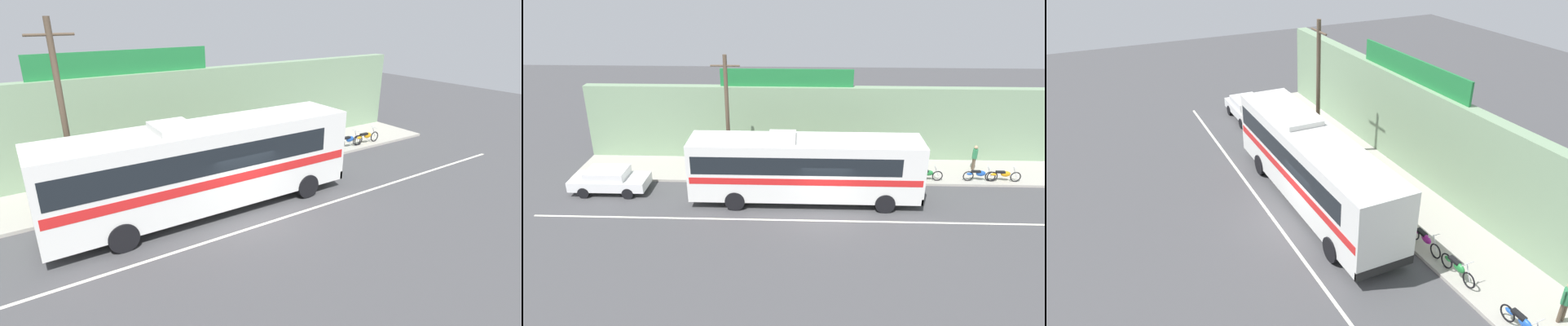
{
  "view_description": "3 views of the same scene",
  "coord_description": "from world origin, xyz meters",
  "views": [
    {
      "loc": [
        -7.2,
        -12.11,
        7.59
      ],
      "look_at": [
        1.68,
        1.69,
        1.39
      ],
      "focal_mm": 27.87,
      "sensor_mm": 36.0,
      "label": 1
    },
    {
      "loc": [
        -1.35,
        -22.02,
        12.43
      ],
      "look_at": [
        -2.19,
        1.63,
        2.1
      ],
      "focal_mm": 33.23,
      "sensor_mm": 36.0,
      "label": 2
    },
    {
      "loc": [
        16.52,
        -7.27,
        12.37
      ],
      "look_at": [
        -2.01,
        1.58,
        1.58
      ],
      "focal_mm": 33.83,
      "sensor_mm": 36.0,
      "label": 3
    }
  ],
  "objects": [
    {
      "name": "motorcycle_green",
      "position": [
        6.09,
        3.84,
        0.57
      ],
      "size": [
        1.82,
        0.56,
        0.94
      ],
      "color": "black",
      "rests_on": "sidewalk_slab"
    },
    {
      "name": "storefront_facade",
      "position": [
        0.0,
        7.35,
        2.4
      ],
      "size": [
        30.0,
        0.7,
        4.8
      ],
      "primitive_type": "cube",
      "color": "gray",
      "rests_on": "ground_plane"
    },
    {
      "name": "sidewalk_slab",
      "position": [
        0.0,
        5.2,
        0.07
      ],
      "size": [
        30.0,
        3.6,
        0.14
      ],
      "primitive_type": "cube",
      "color": "#A8A399",
      "rests_on": "ground_plane"
    },
    {
      "name": "motorcycle_red",
      "position": [
        4.15,
        3.84,
        0.57
      ],
      "size": [
        1.96,
        0.56,
        0.94
      ],
      "color": "black",
      "rests_on": "sidewalk_slab"
    },
    {
      "name": "storefront_billboard",
      "position": [
        -2.23,
        7.35,
        5.35
      ],
      "size": [
        8.25,
        0.12,
        1.1
      ],
      "primitive_type": "cube",
      "color": "#1E7538",
      "rests_on": "storefront_facade"
    },
    {
      "name": "intercity_bus",
      "position": [
        -1.14,
        1.38,
        2.07
      ],
      "size": [
        12.22,
        2.64,
        3.78
      ],
      "color": "silver",
      "rests_on": "ground_plane"
    },
    {
      "name": "utility_pole",
      "position": [
        -5.47,
        3.88,
        3.91
      ],
      "size": [
        1.6,
        0.22,
        7.28
      ],
      "color": "brown",
      "rests_on": "sidewalk_slab"
    },
    {
      "name": "road_center_stripe",
      "position": [
        0.0,
        -0.8,
        0.0
      ],
      "size": [
        30.0,
        0.14,
        0.01
      ],
      "primitive_type": "cube",
      "color": "silver",
      "rests_on": "ground_plane"
    },
    {
      "name": "pedestrian_far_right",
      "position": [
        9.31,
        5.48,
        1.07
      ],
      "size": [
        0.3,
        0.48,
        1.6
      ],
      "color": "brown",
      "rests_on": "sidewalk_slab"
    },
    {
      "name": "ground_plane",
      "position": [
        0.0,
        0.0,
        0.0
      ],
      "size": [
        70.0,
        70.0,
        0.0
      ],
      "primitive_type": "plane",
      "color": "#444447"
    },
    {
      "name": "motorcycle_orange",
      "position": [
        9.12,
        3.88,
        0.57
      ],
      "size": [
        1.89,
        0.56,
        0.94
      ],
      "color": "black",
      "rests_on": "sidewalk_slab"
    },
    {
      "name": "motorcycle_black",
      "position": [
        10.53,
        3.86,
        0.57
      ],
      "size": [
        1.96,
        0.56,
        0.94
      ],
      "color": "black",
      "rests_on": "sidewalk_slab"
    }
  ]
}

